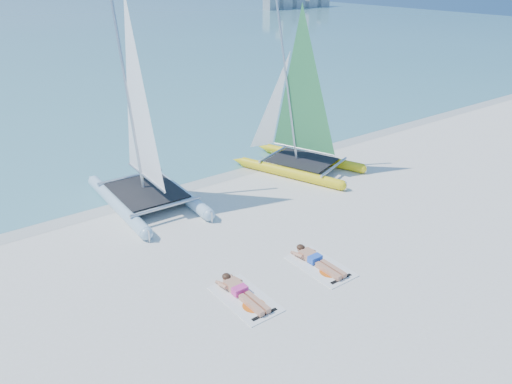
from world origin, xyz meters
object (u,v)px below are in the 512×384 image
(catamaran_blue, at_px, (140,142))
(catamaran_yellow, at_px, (292,117))
(sunbather_a, at_px, (241,291))
(sunbather_b, at_px, (316,260))
(towel_a, at_px, (245,299))
(towel_b, at_px, (321,266))

(catamaran_blue, distance_m, catamaran_yellow, 5.95)
(sunbather_a, height_order, sunbather_b, same)
(towel_a, height_order, towel_b, same)
(catamaran_yellow, bearing_deg, catamaran_blue, 154.20)
(catamaran_blue, bearing_deg, sunbather_b, -70.64)
(sunbather_a, relative_size, towel_b, 0.93)
(catamaran_blue, xyz_separation_m, catamaran_yellow, (5.92, -0.56, -0.09))
(sunbather_a, xyz_separation_m, sunbather_b, (2.42, -0.05, 0.00))
(sunbather_b, bearing_deg, towel_a, -176.61)
(catamaran_blue, distance_m, towel_b, 7.06)
(catamaran_blue, relative_size, towel_a, 3.83)
(catamaran_yellow, bearing_deg, sunbather_b, -145.27)
(sunbather_b, bearing_deg, catamaran_yellow, 55.13)
(catamaran_blue, height_order, catamaran_yellow, catamaran_blue)
(towel_b, xyz_separation_m, sunbather_b, (0.00, 0.19, 0.11))
(towel_a, distance_m, towel_b, 2.42)
(sunbather_a, height_order, towel_b, sunbather_a)
(towel_b, distance_m, sunbather_b, 0.22)
(catamaran_yellow, xyz_separation_m, towel_b, (-3.97, -5.89, -2.02))
(sunbather_a, distance_m, towel_b, 2.44)
(catamaran_blue, bearing_deg, towel_a, -92.17)
(catamaran_yellow, height_order, towel_a, catamaran_yellow)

